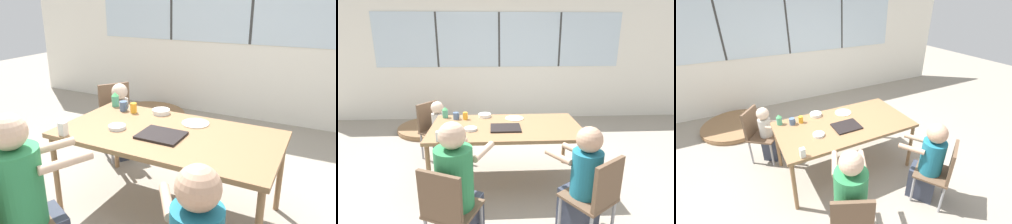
% 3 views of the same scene
% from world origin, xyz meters
% --- Properties ---
extents(ground_plane, '(16.00, 16.00, 0.00)m').
position_xyz_m(ground_plane, '(0.00, 0.00, 0.00)').
color(ground_plane, gray).
extents(wall_back_with_windows, '(8.40, 0.08, 2.80)m').
position_xyz_m(wall_back_with_windows, '(0.00, 2.72, 1.43)').
color(wall_back_with_windows, white).
rests_on(wall_back_with_windows, ground_plane).
extents(dining_table, '(1.85, 0.98, 0.75)m').
position_xyz_m(dining_table, '(0.00, 0.00, 0.70)').
color(dining_table, olive).
rests_on(dining_table, ground_plane).
extents(chair_for_woman_green_shirt, '(0.53, 0.53, 0.85)m').
position_xyz_m(chair_for_woman_green_shirt, '(-0.54, -1.22, 0.51)').
color(chair_for_woman_green_shirt, brown).
rests_on(chair_for_woman_green_shirt, ground_plane).
extents(chair_for_man_blue_shirt, '(0.55, 0.55, 0.85)m').
position_xyz_m(chair_for_man_blue_shirt, '(0.74, -1.11, 0.51)').
color(chair_for_man_blue_shirt, brown).
rests_on(chair_for_man_blue_shirt, ground_plane).
extents(chair_for_toddler, '(0.56, 0.56, 0.85)m').
position_xyz_m(chair_for_toddler, '(-1.08, 0.78, 0.51)').
color(chair_for_toddler, brown).
rests_on(chair_for_toddler, ground_plane).
extents(person_woman_green_shirt, '(0.52, 0.65, 1.19)m').
position_xyz_m(person_woman_green_shirt, '(-0.48, -1.07, 0.54)').
color(person_woman_green_shirt, '#333847').
rests_on(person_woman_green_shirt, ground_plane).
extents(person_man_blue_shirt, '(0.50, 0.56, 1.09)m').
position_xyz_m(person_man_blue_shirt, '(0.65, -0.98, 0.51)').
color(person_man_blue_shirt, '#333847').
rests_on(person_man_blue_shirt, ground_plane).
extents(person_toddler, '(0.38, 0.35, 0.90)m').
position_xyz_m(person_toddler, '(-0.96, 0.69, 0.44)').
color(person_toddler, '#333847').
rests_on(person_toddler, ground_plane).
extents(food_tray_dark, '(0.36, 0.29, 0.02)m').
position_xyz_m(food_tray_dark, '(-0.01, -0.10, 0.76)').
color(food_tray_dark, black).
rests_on(food_tray_dark, dining_table).
extents(coffee_mug, '(0.08, 0.08, 0.09)m').
position_xyz_m(coffee_mug, '(-0.65, 0.30, 0.80)').
color(coffee_mug, slate).
rests_on(coffee_mug, dining_table).
extents(sippy_cup, '(0.08, 0.08, 0.15)m').
position_xyz_m(sippy_cup, '(-0.81, 0.38, 0.83)').
color(sippy_cup, '#4CA57F').
rests_on(sippy_cup, dining_table).
extents(juice_glass, '(0.06, 0.06, 0.10)m').
position_xyz_m(juice_glass, '(-0.53, 0.29, 0.80)').
color(juice_glass, gold).
rests_on(juice_glass, dining_table).
extents(milk_carton_small, '(0.06, 0.06, 0.11)m').
position_xyz_m(milk_carton_small, '(-0.74, -0.44, 0.81)').
color(milk_carton_small, silver).
rests_on(milk_carton_small, dining_table).
extents(bowl_white_shallow, '(0.15, 0.15, 0.03)m').
position_xyz_m(bowl_white_shallow, '(-0.43, -0.13, 0.77)').
color(bowl_white_shallow, silver).
rests_on(bowl_white_shallow, dining_table).
extents(bowl_cereal, '(0.17, 0.17, 0.04)m').
position_xyz_m(bowl_cereal, '(-0.27, 0.39, 0.78)').
color(bowl_cereal, white).
rests_on(bowl_cereal, dining_table).
extents(plate_tortillas, '(0.25, 0.25, 0.01)m').
position_xyz_m(plate_tortillas, '(0.13, 0.29, 0.76)').
color(plate_tortillas, beige).
rests_on(plate_tortillas, dining_table).
extents(folded_table_stack, '(1.26, 1.26, 0.09)m').
position_xyz_m(folded_table_stack, '(-1.40, 1.96, 0.04)').
color(folded_table_stack, olive).
rests_on(folded_table_stack, ground_plane).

